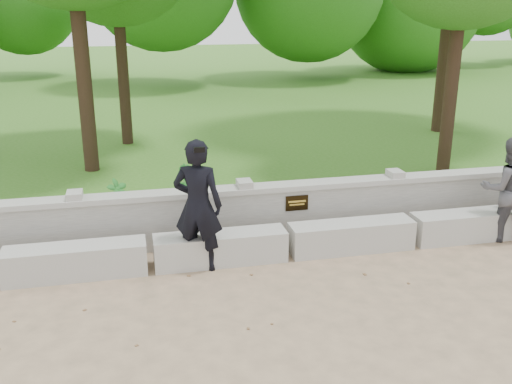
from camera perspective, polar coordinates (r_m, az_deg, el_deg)
The scene contains 8 objects.
ground at distance 6.94m, azimuth 7.53°, elevation -12.74°, with size 80.00×80.00×0.00m, color tan.
lawn at distance 19.97m, azimuth -6.40°, elevation 8.18°, with size 40.00×22.00×0.25m, color #366D19.
concrete_bench at distance 8.44m, azimuth 3.18°, elevation -5.02°, with size 11.90×0.45×0.45m.
parapet_wall at distance 8.98m, azimuth 2.00°, elevation -1.90°, with size 12.50×0.35×0.90m.
man_main at distance 7.85m, azimuth -5.83°, elevation -1.35°, with size 0.80×0.74×1.87m.
visitor_left at distance 9.67m, azimuth 23.78°, elevation 0.25°, with size 0.94×0.82×1.65m.
shrub_a at distance 9.34m, azimuth -13.57°, elevation -0.78°, with size 0.36×0.25×0.69m, color #277427.
shrub_b at distance 10.24m, azimuth -7.28°, elevation 1.03°, with size 0.33×0.27×0.61m, color #277427.
Camera 1 is at (-2.17, -5.56, 3.54)m, focal length 40.00 mm.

